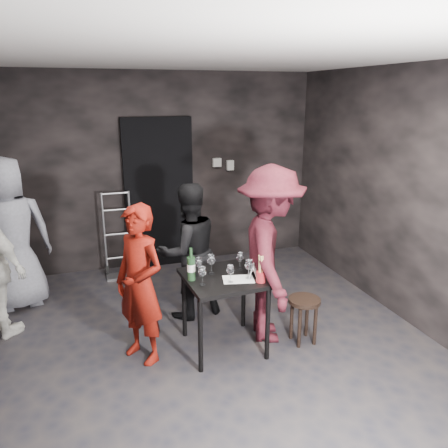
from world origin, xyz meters
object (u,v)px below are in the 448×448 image
object	(u,v)px
hand_truck	(120,260)
woman_black	(188,251)
breadstick_cup	(261,269)
man_maroon	(271,240)
bystander_grey	(9,222)
stool	(304,308)
wine_bottle	(191,268)
tasting_table	(224,286)
server_red	(140,285)

from	to	relation	value
hand_truck	woman_black	size ratio (longest dim) A/B	0.77
hand_truck	breadstick_cup	world-z (taller)	hand_truck
man_maroon	bystander_grey	world-z (taller)	man_maroon
stool	wine_bottle	bearing A→B (deg)	171.21
woman_black	man_maroon	world-z (taller)	man_maroon
wine_bottle	breadstick_cup	xyz separation A→B (m)	(0.59, -0.24, 0.01)
man_maroon	hand_truck	bearing A→B (deg)	47.94
tasting_table	breadstick_cup	xyz separation A→B (m)	(0.28, -0.22, 0.22)
breadstick_cup	woman_black	bearing A→B (deg)	114.35
woman_black	wine_bottle	distance (m)	0.77
hand_truck	wine_bottle	size ratio (longest dim) A/B	3.74
hand_truck	server_red	distance (m)	2.13
stool	man_maroon	bearing A→B (deg)	141.73
tasting_table	wine_bottle	xyz separation A→B (m)	(-0.31, 0.01, 0.22)
stool	man_maroon	xyz separation A→B (m)	(-0.28, 0.22, 0.67)
server_red	bystander_grey	size ratio (longest dim) A/B	0.71
man_maroon	breadstick_cup	size ratio (longest dim) A/B	7.49
hand_truck	bystander_grey	xyz separation A→B (m)	(-1.21, -0.57, 0.82)
man_maroon	breadstick_cup	world-z (taller)	man_maroon
tasting_table	man_maroon	distance (m)	0.63
man_maroon	bystander_grey	bearing A→B (deg)	74.86
stool	server_red	world-z (taller)	server_red
tasting_table	woman_black	size ratio (longest dim) A/B	0.50
wine_bottle	man_maroon	bearing A→B (deg)	3.82
server_red	man_maroon	distance (m)	1.31
breadstick_cup	hand_truck	bearing A→B (deg)	114.81
wine_bottle	breadstick_cup	size ratio (longest dim) A/B	1.12
breadstick_cup	server_red	bearing A→B (deg)	164.73
man_maroon	stool	bearing A→B (deg)	-112.65
hand_truck	man_maroon	size ratio (longest dim) A/B	0.56
hand_truck	tasting_table	distance (m)	2.32
woman_black	breadstick_cup	world-z (taller)	woman_black
woman_black	wine_bottle	world-z (taller)	woman_black
tasting_table	server_red	size ratio (longest dim) A/B	0.51
stool	server_red	size ratio (longest dim) A/B	0.32
stool	bystander_grey	xyz separation A→B (m)	(-2.79, 1.72, 0.67)
server_red	woman_black	size ratio (longest dim) A/B	0.98
stool	breadstick_cup	xyz separation A→B (m)	(-0.50, -0.07, 0.51)
hand_truck	breadstick_cup	xyz separation A→B (m)	(1.09, -2.35, 0.66)
bystander_grey	server_red	bearing A→B (deg)	116.38
server_red	breadstick_cup	world-z (taller)	server_red
stool	man_maroon	world-z (taller)	man_maroon
hand_truck	bystander_grey	bearing A→B (deg)	-154.80
tasting_table	bystander_grey	size ratio (longest dim) A/B	0.36
woman_black	man_maroon	distance (m)	1.00
tasting_table	stool	world-z (taller)	tasting_table
man_maroon	server_red	bearing A→B (deg)	105.68
hand_truck	man_maroon	distance (m)	2.57
hand_truck	woman_black	xyz separation A→B (m)	(0.64, -1.37, 0.54)
server_red	bystander_grey	world-z (taller)	bystander_grey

